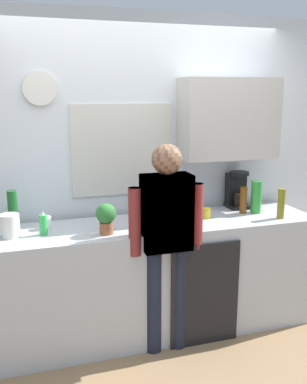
{
  "coord_description": "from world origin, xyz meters",
  "views": [
    {
      "loc": [
        -1.01,
        -2.89,
        1.96
      ],
      "look_at": [
        -0.02,
        0.25,
        1.2
      ],
      "focal_mm": 41.0,
      "sensor_mm": 36.0,
      "label": 1
    }
  ],
  "objects_px": {
    "bottle_amber_beer": "(243,200)",
    "person_at_sink": "(166,232)",
    "storage_canister": "(10,226)",
    "dish_soap": "(43,225)",
    "coffee_maker": "(237,191)",
    "bottle_clear_soda": "(256,197)",
    "cup_blue_mug": "(192,212)",
    "potted_plant": "(106,217)",
    "bottle_dark_sauce": "(167,212)",
    "cup_white_mug": "(46,223)",
    "bottle_olive_oil": "(281,204)",
    "bottle_green_wine": "(13,210)",
    "person_guest": "(166,232)",
    "cup_yellow_cup": "(206,213)",
    "bottle_red_vinegar": "(156,204)"
  },
  "relations": [
    {
      "from": "bottle_red_vinegar",
      "to": "person_guest",
      "type": "xyz_separation_m",
      "value": [
        -0.08,
        -0.48,
        -0.09
      ]
    },
    {
      "from": "bottle_amber_beer",
      "to": "potted_plant",
      "type": "relative_size",
      "value": 1.0
    },
    {
      "from": "bottle_amber_beer",
      "to": "bottle_olive_oil",
      "type": "bearing_deg",
      "value": -46.8
    },
    {
      "from": "potted_plant",
      "to": "person_at_sink",
      "type": "height_order",
      "value": "person_at_sink"
    },
    {
      "from": "cup_blue_mug",
      "to": "potted_plant",
      "type": "height_order",
      "value": "potted_plant"
    },
    {
      "from": "coffee_maker",
      "to": "cup_yellow_cup",
      "type": "bearing_deg",
      "value": -149.22
    },
    {
      "from": "potted_plant",
      "to": "person_at_sink",
      "type": "distance_m",
      "value": 0.46
    },
    {
      "from": "cup_blue_mug",
      "to": "person_at_sink",
      "type": "relative_size",
      "value": 0.06
    },
    {
      "from": "bottle_amber_beer",
      "to": "cup_white_mug",
      "type": "height_order",
      "value": "bottle_amber_beer"
    },
    {
      "from": "person_at_sink",
      "to": "bottle_olive_oil",
      "type": "bearing_deg",
      "value": 5.15
    },
    {
      "from": "potted_plant",
      "to": "dish_soap",
      "type": "xyz_separation_m",
      "value": [
        -0.44,
        0.12,
        -0.05
      ]
    },
    {
      "from": "coffee_maker",
      "to": "bottle_clear_soda",
      "type": "bearing_deg",
      "value": -75.17
    },
    {
      "from": "bottle_red_vinegar",
      "to": "cup_blue_mug",
      "type": "relative_size",
      "value": 2.2
    },
    {
      "from": "dish_soap",
      "to": "storage_canister",
      "type": "bearing_deg",
      "value": 175.2
    },
    {
      "from": "dish_soap",
      "to": "bottle_olive_oil",
      "type": "bearing_deg",
      "value": -4.52
    },
    {
      "from": "bottle_clear_soda",
      "to": "bottle_olive_oil",
      "type": "relative_size",
      "value": 1.12
    },
    {
      "from": "bottle_amber_beer",
      "to": "cup_blue_mug",
      "type": "bearing_deg",
      "value": -178.2
    },
    {
      "from": "cup_blue_mug",
      "to": "person_at_sink",
      "type": "xyz_separation_m",
      "value": [
        -0.34,
        -0.34,
        -0.03
      ]
    },
    {
      "from": "bottle_amber_beer",
      "to": "person_guest",
      "type": "height_order",
      "value": "person_guest"
    },
    {
      "from": "bottle_olive_oil",
      "to": "potted_plant",
      "type": "xyz_separation_m",
      "value": [
        -1.46,
        0.03,
        0.01
      ]
    },
    {
      "from": "bottle_clear_soda",
      "to": "bottle_olive_oil",
      "type": "distance_m",
      "value": 0.24
    },
    {
      "from": "bottle_red_vinegar",
      "to": "person_at_sink",
      "type": "relative_size",
      "value": 0.14
    },
    {
      "from": "bottle_amber_beer",
      "to": "bottle_olive_oil",
      "type": "height_order",
      "value": "bottle_olive_oil"
    },
    {
      "from": "bottle_olive_oil",
      "to": "potted_plant",
      "type": "bearing_deg",
      "value": 178.71
    },
    {
      "from": "cup_white_mug",
      "to": "cup_yellow_cup",
      "type": "bearing_deg",
      "value": -4.42
    },
    {
      "from": "bottle_dark_sauce",
      "to": "dish_soap",
      "type": "xyz_separation_m",
      "value": [
        -0.95,
        0.0,
        -0.01
      ]
    },
    {
      "from": "potted_plant",
      "to": "cup_white_mug",
      "type": "bearing_deg",
      "value": 147.93
    },
    {
      "from": "bottle_clear_soda",
      "to": "bottle_green_wine",
      "type": "height_order",
      "value": "bottle_green_wine"
    },
    {
      "from": "bottle_dark_sauce",
      "to": "cup_yellow_cup",
      "type": "relative_size",
      "value": 2.12
    },
    {
      "from": "bottle_olive_oil",
      "to": "person_guest",
      "type": "height_order",
      "value": "person_guest"
    },
    {
      "from": "bottle_olive_oil",
      "to": "person_at_sink",
      "type": "xyz_separation_m",
      "value": [
        -1.04,
        -0.12,
        -0.11
      ]
    },
    {
      "from": "bottle_amber_beer",
      "to": "cup_white_mug",
      "type": "distance_m",
      "value": 1.66
    },
    {
      "from": "potted_plant",
      "to": "dish_soap",
      "type": "bearing_deg",
      "value": 165.11
    },
    {
      "from": "bottle_clear_soda",
      "to": "cup_blue_mug",
      "type": "bearing_deg",
      "value": 179.33
    },
    {
      "from": "bottle_red_vinegar",
      "to": "bottle_olive_oil",
      "type": "xyz_separation_m",
      "value": [
        0.97,
        -0.36,
        0.01
      ]
    },
    {
      "from": "bottle_green_wine",
      "to": "bottle_olive_oil",
      "type": "xyz_separation_m",
      "value": [
        2.11,
        -0.37,
        -0.03
      ]
    },
    {
      "from": "bottle_olive_oil",
      "to": "dish_soap",
      "type": "height_order",
      "value": "bottle_olive_oil"
    },
    {
      "from": "bottle_clear_soda",
      "to": "potted_plant",
      "type": "distance_m",
      "value": 1.36
    },
    {
      "from": "bottle_olive_oil",
      "to": "dish_soap",
      "type": "bearing_deg",
      "value": 175.48
    },
    {
      "from": "bottle_red_vinegar",
      "to": "person_at_sink",
      "type": "bearing_deg",
      "value": -98.96
    },
    {
      "from": "coffee_maker",
      "to": "bottle_clear_soda",
      "type": "distance_m",
      "value": 0.23
    },
    {
      "from": "storage_canister",
      "to": "bottle_red_vinegar",
      "type": "bearing_deg",
      "value": 9.06
    },
    {
      "from": "bottle_amber_beer",
      "to": "person_at_sink",
      "type": "xyz_separation_m",
      "value": [
        -0.82,
        -0.35,
        -0.1
      ]
    },
    {
      "from": "bottle_green_wine",
      "to": "dish_soap",
      "type": "distance_m",
      "value": 0.31
    },
    {
      "from": "bottle_clear_soda",
      "to": "bottle_olive_oil",
      "type": "xyz_separation_m",
      "value": [
        0.11,
        -0.21,
        -0.02
      ]
    },
    {
      "from": "storage_canister",
      "to": "dish_soap",
      "type": "bearing_deg",
      "value": -4.8
    },
    {
      "from": "potted_plant",
      "to": "bottle_green_wine",
      "type": "bearing_deg",
      "value": 152.9
    },
    {
      "from": "bottle_green_wine",
      "to": "person_guest",
      "type": "relative_size",
      "value": 0.19
    },
    {
      "from": "bottle_amber_beer",
      "to": "bottle_red_vinegar",
      "type": "bearing_deg",
      "value": 170.69
    },
    {
      "from": "bottle_amber_beer",
      "to": "bottle_green_wine",
      "type": "bearing_deg",
      "value": 176.01
    }
  ]
}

